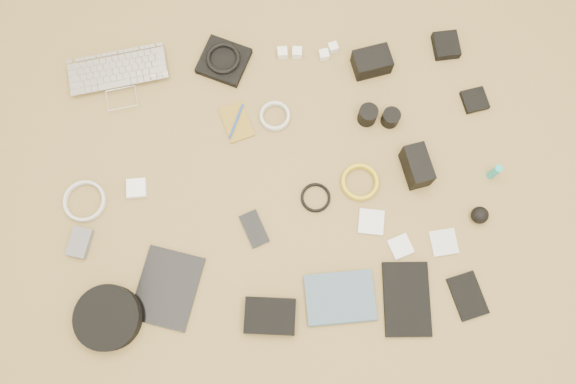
{
  "coord_description": "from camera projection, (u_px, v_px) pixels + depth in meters",
  "views": [
    {
      "loc": [
        -0.01,
        -0.46,
        1.79
      ],
      "look_at": [
        0.02,
        -0.02,
        0.02
      ],
      "focal_mm": 35.0,
      "sensor_mm": 36.0,
      "label": 1
    }
  ],
  "objects": [
    {
      "name": "notebook_black_b",
      "position": [
        468.0,
        296.0,
        1.76
      ],
      "size": [
        0.12,
        0.16,
        0.01
      ],
      "primitive_type": "cube",
      "rotation": [
        0.0,
        0.0,
        0.25
      ],
      "color": "black",
      "rests_on": "ground"
    },
    {
      "name": "cable_yellow",
      "position": [
        360.0,
        183.0,
        1.84
      ],
      "size": [
        0.16,
        0.16,
        0.01
      ],
      "primitive_type": "torus",
      "rotation": [
        0.0,
        0.0,
        0.34
      ],
      "color": "gold",
      "rests_on": "ground"
    },
    {
      "name": "cable_white_a",
      "position": [
        275.0,
        117.0,
        1.9
      ],
      "size": [
        0.12,
        0.12,
        0.01
      ],
      "primitive_type": "torus",
      "rotation": [
        0.0,
        0.0,
        -0.12
      ],
      "color": "silver",
      "rests_on": "ground"
    },
    {
      "name": "battery_charger",
      "position": [
        80.0,
        243.0,
        1.79
      ],
      "size": [
        0.08,
        0.11,
        0.03
      ],
      "primitive_type": "cube",
      "rotation": [
        0.0,
        0.0,
        -0.27
      ],
      "color": "#5E5D63",
      "rests_on": "ground"
    },
    {
      "name": "notebook_olive",
      "position": [
        236.0,
        122.0,
        1.9
      ],
      "size": [
        0.12,
        0.15,
        0.01
      ],
      "primitive_type": "cube",
      "rotation": [
        0.0,
        0.0,
        0.31
      ],
      "color": "olive",
      "rests_on": "ground"
    },
    {
      "name": "notebook_black_a",
      "position": [
        407.0,
        299.0,
        1.75
      ],
      "size": [
        0.15,
        0.24,
        0.02
      ],
      "primitive_type": "cube",
      "rotation": [
        0.0,
        0.0,
        -0.05
      ],
      "color": "black",
      "rests_on": "ground"
    },
    {
      "name": "card_reader",
      "position": [
        475.0,
        100.0,
        1.91
      ],
      "size": [
        0.09,
        0.09,
        0.02
      ],
      "primitive_type": "cube",
      "rotation": [
        0.0,
        0.0,
        0.19
      ],
      "color": "black",
      "rests_on": "ground"
    },
    {
      "name": "flash",
      "position": [
        417.0,
        166.0,
        1.82
      ],
      "size": [
        0.09,
        0.14,
        0.1
      ],
      "primitive_type": "cube",
      "rotation": [
        0.0,
        0.0,
        0.21
      ],
      "color": "black",
      "rests_on": "ground"
    },
    {
      "name": "paperback",
      "position": [
        343.0,
        324.0,
        1.73
      ],
      "size": [
        0.22,
        0.17,
        0.02
      ],
      "primitive_type": "imported",
      "rotation": [
        0.0,
        0.0,
        1.61
      ],
      "color": "#3E586A",
      "rests_on": "ground"
    },
    {
      "name": "laptop",
      "position": [
        120.0,
        83.0,
        1.92
      ],
      "size": [
        0.37,
        0.28,
        0.03
      ],
      "primitive_type": "imported",
      "rotation": [
        0.0,
        0.0,
        0.16
      ],
      "color": "silver",
      "rests_on": "ground"
    },
    {
      "name": "filter_case_right",
      "position": [
        444.0,
        242.0,
        1.8
      ],
      "size": [
        0.09,
        0.09,
        0.01
      ],
      "primitive_type": "cube",
      "rotation": [
        0.0,
        0.0,
        0.09
      ],
      "color": "silver",
      "rests_on": "ground"
    },
    {
      "name": "filter_case_mid",
      "position": [
        401.0,
        246.0,
        1.8
      ],
      "size": [
        0.09,
        0.09,
        0.01
      ],
      "primitive_type": "cube",
      "rotation": [
        0.0,
        0.0,
        0.34
      ],
      "color": "silver",
      "rests_on": "ground"
    },
    {
      "name": "charger_b",
      "position": [
        324.0,
        55.0,
        1.95
      ],
      "size": [
        0.04,
        0.04,
        0.03
      ],
      "primitive_type": "cube",
      "rotation": [
        0.0,
        0.0,
        0.14
      ],
      "color": "white",
      "rests_on": "ground"
    },
    {
      "name": "charger_a",
      "position": [
        282.0,
        53.0,
        1.95
      ],
      "size": [
        0.03,
        0.03,
        0.03
      ],
      "primitive_type": "cube",
      "rotation": [
        0.0,
        0.0,
        0.03
      ],
      "color": "white",
      "rests_on": "ground"
    },
    {
      "name": "cable_white_b",
      "position": [
        85.0,
        201.0,
        1.83
      ],
      "size": [
        0.14,
        0.14,
        0.01
      ],
      "primitive_type": "torus",
      "rotation": [
        0.0,
        0.0,
        0.02
      ],
      "color": "silver",
      "rests_on": "ground"
    },
    {
      "name": "power_brick",
      "position": [
        137.0,
        188.0,
        1.83
      ],
      "size": [
        0.06,
        0.06,
        0.03
      ],
      "primitive_type": "cube",
      "rotation": [
        0.0,
        0.0,
        0.03
      ],
      "color": "white",
      "rests_on": "ground"
    },
    {
      "name": "lens_cleaner",
      "position": [
        494.0,
        172.0,
        1.82
      ],
      "size": [
        0.03,
        0.03,
        0.09
      ],
      "primitive_type": "cylinder",
      "rotation": [
        0.0,
        0.0,
        -0.41
      ],
      "color": "#19A7A0",
      "rests_on": "ground"
    },
    {
      "name": "tablet",
      "position": [
        168.0,
        288.0,
        1.76
      ],
      "size": [
        0.24,
        0.28,
        0.01
      ],
      "primitive_type": "cube",
      "rotation": [
        0.0,
        0.0,
        -0.3
      ],
      "color": "black",
      "rests_on": "ground"
    },
    {
      "name": "phone",
      "position": [
        254.0,
        229.0,
        1.81
      ],
      "size": [
        0.1,
        0.13,
        0.01
      ],
      "primitive_type": "cube",
      "rotation": [
        0.0,
        0.0,
        0.37
      ],
      "color": "black",
      "rests_on": "ground"
    },
    {
      "name": "dslr_camera",
      "position": [
        372.0,
        62.0,
        1.92
      ],
      "size": [
        0.14,
        0.11,
        0.07
      ],
      "primitive_type": "cube",
      "rotation": [
        0.0,
        0.0,
        0.2
      ],
      "color": "black",
      "rests_on": "ground"
    },
    {
      "name": "cable_black",
      "position": [
        316.0,
        198.0,
        1.83
      ],
      "size": [
        0.12,
        0.12,
        0.01
      ],
      "primitive_type": "torus",
      "rotation": [
        0.0,
        0.0,
        0.29
      ],
      "color": "black",
      "rests_on": "ground"
    },
    {
      "name": "charger_d",
      "position": [
        297.0,
        53.0,
        1.95
      ],
      "size": [
        0.04,
        0.04,
        0.03
      ],
      "primitive_type": "cube",
      "rotation": [
        0.0,
        0.0,
        -0.11
      ],
      "color": "white",
      "rests_on": "ground"
    },
    {
      "name": "air_blower",
      "position": [
        480.0,
        215.0,
        1.8
      ],
      "size": [
        0.06,
        0.06,
        0.06
      ],
      "primitive_type": "sphere",
      "rotation": [
        0.0,
        0.0,
        -0.12
      ],
      "color": "black",
      "rests_on": "ground"
    },
    {
      "name": "filter_case_left",
      "position": [
        371.0,
        222.0,
        1.81
      ],
      "size": [
        0.09,
        0.09,
        0.01
      ],
      "primitive_type": "cube",
      "rotation": [
        0.0,
        0.0,
        -0.17
      ],
      "color": "silver",
      "rests_on": "ground"
    },
    {
      "name": "headphone_pouch",
      "position": [
        224.0,
        61.0,
        1.94
      ],
      "size": [
        0.2,
        0.2,
        0.03
      ],
      "primitive_type": "cube",
      "rotation": [
        0.0,
        0.0,
        -0.43
      ],
      "color": "black",
      "rests_on": "ground"
    },
    {
      "name": "lens_b",
      "position": [
        391.0,
        118.0,
        1.88
      ],
      "size": [
        0.08,
        0.08,
        0.06
      ],
      "primitive_type": "cylinder",
      "rotation": [
        0.0,
        0.0,
        -0.42
      ],
      "color": "black",
      "rests_on": "ground"
    },
    {
      "name": "drive_case",
      "position": [
        270.0,
        316.0,
        1.73
      ],
      "size": [
        0.17,
        0.13,
        0.04
      ],
      "primitive_type": "cube",
      "rotation": [
        0.0,
        0.0,
        -0.1
      ],
      "color": "black",
      "rests_on": "ground"
    },
    {
      "name": "pen_blue",
      "position": [
        236.0,
        121.0,
        1.89
      ],
      "size": [
        0.05,
        0.12,
        0.01
      ],
      "primitive_type": "cylinder",
      "rotation": [
        1.57,
        0.0,
        -0.38
      ],
      "color": "#143CA5",
      "rests_on": "notebook_olive"
    },
    {
      "name": "lens_pouch",
      "position": [
        446.0,
        45.0,
        1.95
      ],
      "size": [
        0.09,
        0.1,
        0.03
      ],
      "primitive_type": "cube",
      "rotation": [
        0.0,
        0.0,
        0.07
      ],
      "color": "black",
      "rests_on": "ground"
    },
    {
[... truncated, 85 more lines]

